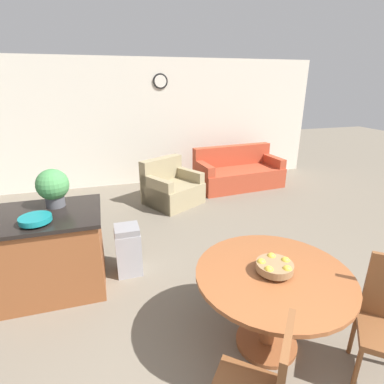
{
  "coord_description": "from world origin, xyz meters",
  "views": [
    {
      "loc": [
        -0.95,
        -0.73,
        2.22
      ],
      "look_at": [
        0.03,
        2.54,
        0.95
      ],
      "focal_mm": 28.0,
      "sensor_mm": 36.0,
      "label": 1
    }
  ],
  "objects": [
    {
      "name": "wall_back",
      "position": [
        0.0,
        5.98,
        1.35
      ],
      "size": [
        8.0,
        0.09,
        2.7
      ],
      "color": "silver",
      "rests_on": "ground_plane"
    },
    {
      "name": "fruit_bowl",
      "position": [
        0.28,
        1.05,
        0.82
      ],
      "size": [
        0.3,
        0.3,
        0.12
      ],
      "color": "olive",
      "rests_on": "dining_table"
    },
    {
      "name": "teal_bowl",
      "position": [
        -1.65,
        2.21,
        0.97
      ],
      "size": [
        0.3,
        0.3,
        0.08
      ],
      "color": "#147A7F",
      "rests_on": "kitchen_island"
    },
    {
      "name": "potted_plant",
      "position": [
        -1.52,
        2.63,
        1.15
      ],
      "size": [
        0.34,
        0.34,
        0.42
      ],
      "color": "#4C4C51",
      "rests_on": "kitchen_island"
    },
    {
      "name": "couch",
      "position": [
        1.86,
        5.1,
        0.29
      ],
      "size": [
        1.94,
        1.03,
        0.86
      ],
      "rotation": [
        0.0,
        0.0,
        0.08
      ],
      "color": "#B24228",
      "rests_on": "ground_plane"
    },
    {
      "name": "trash_bin",
      "position": [
        -0.79,
        2.5,
        0.31
      ],
      "size": [
        0.29,
        0.3,
        0.62
      ],
      "color": "#9E9EA3",
      "rests_on": "ground_plane"
    },
    {
      "name": "dining_table",
      "position": [
        0.28,
        1.05,
        0.58
      ],
      "size": [
        1.28,
        1.28,
        0.75
      ],
      "color": "brown",
      "rests_on": "ground_plane"
    },
    {
      "name": "armchair",
      "position": [
        0.22,
        4.56,
        0.29
      ],
      "size": [
        1.22,
        1.19,
        0.84
      ],
      "rotation": [
        0.0,
        0.0,
        0.51
      ],
      "color": "#998966",
      "rests_on": "ground_plane"
    },
    {
      "name": "kitchen_island",
      "position": [
        -1.61,
        2.45,
        0.46
      ],
      "size": [
        1.13,
        0.9,
        0.92
      ],
      "color": "brown",
      "rests_on": "ground_plane"
    }
  ]
}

